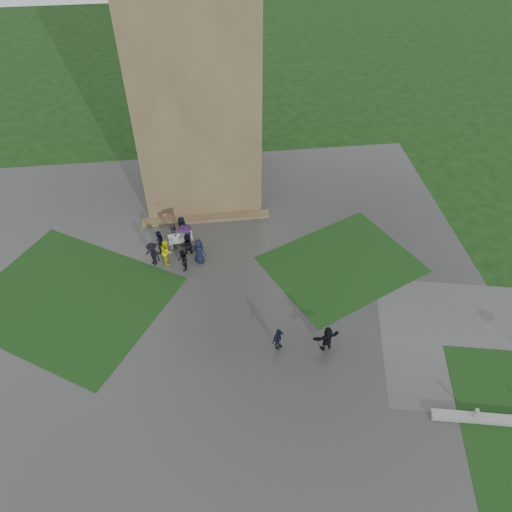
{
  "coord_description": "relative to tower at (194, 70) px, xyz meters",
  "views": [
    {
      "loc": [
        0.33,
        -17.12,
        22.66
      ],
      "look_at": [
        2.94,
        5.19,
        1.2
      ],
      "focal_mm": 35.0,
      "sensor_mm": 36.0,
      "label": 1
    }
  ],
  "objects": [
    {
      "name": "tower",
      "position": [
        0.0,
        0.0,
        0.0
      ],
      "size": [
        8.0,
        8.0,
        18.0
      ],
      "primitive_type": "cube",
      "color": "brown",
      "rests_on": "ground"
    },
    {
      "name": "visitor_cluster",
      "position": [
        -2.06,
        -7.69,
        -7.91
      ],
      "size": [
        4.09,
        3.82,
        2.58
      ],
      "color": "black",
      "rests_on": "plaza"
    },
    {
      "name": "plaza",
      "position": [
        0.0,
        -13.0,
        -8.99
      ],
      "size": [
        34.0,
        34.0,
        0.02
      ],
      "primitive_type": "cube",
      "color": "#333331",
      "rests_on": "ground"
    },
    {
      "name": "tower_plinth",
      "position": [
        0.0,
        -4.4,
        -8.87
      ],
      "size": [
        9.0,
        0.8,
        0.22
      ],
      "primitive_type": "cube",
      "color": "brown",
      "rests_on": "plaza"
    },
    {
      "name": "ground",
      "position": [
        0.0,
        -15.0,
        -9.0
      ],
      "size": [
        120.0,
        120.0,
        0.0
      ],
      "primitive_type": "plane",
      "color": "black"
    },
    {
      "name": "lawn_inset_right",
      "position": [
        8.5,
        -10.0,
        -8.97
      ],
      "size": [
        11.12,
        10.15,
        0.01
      ],
      "primitive_type": "cube",
      "rotation": [
        0.0,
        0.0,
        0.44
      ],
      "color": "black",
      "rests_on": "plaza"
    },
    {
      "name": "pedestrian_near",
      "position": [
        6.05,
        -16.3,
        -8.15
      ],
      "size": [
        1.62,
        0.88,
        1.66
      ],
      "primitive_type": "imported",
      "rotation": [
        0.0,
        0.0,
        3.36
      ],
      "color": "black",
      "rests_on": "plaza"
    },
    {
      "name": "lawn_inset_left",
      "position": [
        -8.5,
        -11.0,
        -8.97
      ],
      "size": [
        14.1,
        13.46,
        0.01
      ],
      "primitive_type": "cube",
      "rotation": [
        0.0,
        0.0,
        -0.56
      ],
      "color": "black",
      "rests_on": "plaza"
    },
    {
      "name": "bench",
      "position": [
        -1.77,
        -6.93,
        -8.5
      ],
      "size": [
        1.67,
        0.75,
        0.93
      ],
      "rotation": [
        0.0,
        0.0,
        0.16
      ],
      "color": "silver",
      "rests_on": "plaza"
    },
    {
      "name": "pedestrian_mid",
      "position": [
        3.43,
        -15.94,
        -8.23
      ],
      "size": [
        0.99,
        0.96,
        1.51
      ],
      "primitive_type": "imported",
      "rotation": [
        0.0,
        0.0,
        0.72
      ],
      "color": "black",
      "rests_on": "plaza"
    }
  ]
}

